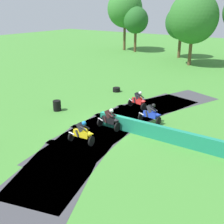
# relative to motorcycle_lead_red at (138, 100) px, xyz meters

# --- Properties ---
(ground_plane) EXTENTS (120.00, 120.00, 0.00)m
(ground_plane) POSITION_rel_motorcycle_lead_red_xyz_m (0.18, -4.16, -0.66)
(ground_plane) COLOR #428433
(track_asphalt) EXTENTS (6.94, 22.79, 0.01)m
(track_asphalt) POSITION_rel_motorcycle_lead_red_xyz_m (0.79, -4.14, -0.65)
(track_asphalt) COLOR #3D3D42
(track_asphalt) RESTS_ON ground
(safety_barrier) EXTENTS (11.95, 0.56, 0.90)m
(safety_barrier) POSITION_rel_motorcycle_lead_red_xyz_m (5.55, -4.04, -0.21)
(safety_barrier) COLOR #1E8466
(safety_barrier) RESTS_ON ground
(motorcycle_lead_red) EXTENTS (1.71, 1.02, 1.43)m
(motorcycle_lead_red) POSITION_rel_motorcycle_lead_red_xyz_m (0.00, 0.00, 0.00)
(motorcycle_lead_red) COLOR black
(motorcycle_lead_red) RESTS_ON ground
(motorcycle_chase_blue) EXTENTS (1.69, 0.79, 1.43)m
(motorcycle_chase_blue) POSITION_rel_motorcycle_lead_red_xyz_m (2.19, -2.03, -0.01)
(motorcycle_chase_blue) COLOR black
(motorcycle_chase_blue) RESTS_ON ground
(motorcycle_trailing_black) EXTENTS (1.69, 0.72, 1.42)m
(motorcycle_trailing_black) POSITION_rel_motorcycle_lead_red_xyz_m (0.49, -4.47, 0.00)
(motorcycle_trailing_black) COLOR black
(motorcycle_trailing_black) RESTS_ON ground
(motorcycle_fourth_yellow) EXTENTS (1.68, 0.86, 1.42)m
(motorcycle_fourth_yellow) POSITION_rel_motorcycle_lead_red_xyz_m (0.41, -7.07, 0.00)
(motorcycle_fourth_yellow) COLOR black
(motorcycle_fourth_yellow) RESTS_ON ground
(tire_stack_near) EXTENTS (0.68, 0.68, 0.40)m
(tire_stack_near) POSITION_rel_motorcycle_lead_red_xyz_m (-3.99, 2.79, -0.46)
(tire_stack_near) COLOR black
(tire_stack_near) RESTS_ON ground
(tire_stack_mid_a) EXTENTS (0.60, 0.60, 0.80)m
(tire_stack_mid_a) POSITION_rel_motorcycle_lead_red_xyz_m (-4.81, -4.03, -0.26)
(tire_stack_mid_a) COLOR black
(tire_stack_mid_a) RESTS_ON ground
(tree_far_left) EXTENTS (4.17, 4.17, 7.43)m
(tree_far_left) POSITION_rel_motorcycle_lead_red_xyz_m (-15.14, 24.65, 4.55)
(tree_far_left) COLOR brown
(tree_far_left) RESTS_ON ground
(tree_far_right) EXTENTS (6.24, 6.24, 9.38)m
(tree_far_right) POSITION_rel_motorcycle_lead_red_xyz_m (-3.14, 18.80, 5.43)
(tree_far_right) COLOR brown
(tree_far_right) RESTS_ON ground
(tree_mid_rise) EXTENTS (6.00, 6.00, 10.16)m
(tree_mid_rise) POSITION_rel_motorcycle_lead_red_xyz_m (-17.78, 25.36, 6.33)
(tree_mid_rise) COLOR brown
(tree_mid_rise) RESTS_ON ground
(tree_distant) EXTENTS (4.73, 4.73, 7.68)m
(tree_distant) POSITION_rel_motorcycle_lead_red_xyz_m (-6.63, 23.56, 4.52)
(tree_distant) COLOR brown
(tree_distant) RESTS_ON ground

